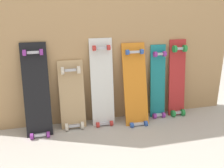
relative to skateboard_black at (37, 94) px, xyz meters
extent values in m
plane|color=#B2AAA0|center=(0.69, 0.07, -0.37)|extent=(12.00, 12.00, 0.00)
cube|color=tan|center=(0.69, 0.14, 0.44)|extent=(2.59, 0.04, 1.62)
cube|color=black|center=(0.00, 0.00, 0.00)|extent=(0.23, 0.23, 0.89)
cube|color=#B7B7BF|center=(0.00, -0.11, -0.35)|extent=(0.10, 0.04, 0.03)
cube|color=#B7B7BF|center=(0.00, 0.07, 0.36)|extent=(0.10, 0.04, 0.03)
cylinder|color=purple|center=(-0.07, -0.12, -0.35)|extent=(0.03, 0.05, 0.05)
cylinder|color=purple|center=(0.07, -0.12, -0.35)|extent=(0.03, 0.05, 0.05)
cylinder|color=purple|center=(-0.07, 0.05, 0.37)|extent=(0.03, 0.05, 0.05)
cylinder|color=purple|center=(0.07, 0.05, 0.37)|extent=(0.03, 0.05, 0.05)
cube|color=tan|center=(0.31, 0.05, -0.08)|extent=(0.24, 0.15, 0.70)
cube|color=#B7B7BF|center=(0.31, -0.03, -0.34)|extent=(0.11, 0.04, 0.03)
cube|color=#B7B7BF|center=(0.31, 0.07, 0.18)|extent=(0.11, 0.04, 0.03)
cylinder|color=beige|center=(0.24, -0.04, -0.34)|extent=(0.03, 0.07, 0.07)
cylinder|color=beige|center=(0.39, -0.04, -0.34)|extent=(0.03, 0.07, 0.07)
cylinder|color=beige|center=(0.24, 0.06, 0.18)|extent=(0.03, 0.07, 0.07)
cylinder|color=beige|center=(0.39, 0.06, 0.18)|extent=(0.03, 0.07, 0.07)
cube|color=silver|center=(0.61, 0.05, 0.01)|extent=(0.22, 0.15, 0.91)
cube|color=#B7B7BF|center=(0.61, -0.03, -0.35)|extent=(0.10, 0.04, 0.03)
cube|color=#B7B7BF|center=(0.61, 0.08, 0.37)|extent=(0.10, 0.04, 0.03)
cylinder|color=red|center=(0.54, -0.05, -0.35)|extent=(0.03, 0.05, 0.05)
cylinder|color=red|center=(0.67, -0.05, -0.35)|extent=(0.03, 0.05, 0.05)
cylinder|color=red|center=(0.54, 0.06, 0.38)|extent=(0.03, 0.05, 0.05)
cylinder|color=red|center=(0.67, 0.06, 0.38)|extent=(0.03, 0.05, 0.05)
cube|color=orange|center=(0.93, 0.00, -0.02)|extent=(0.23, 0.25, 0.85)
cube|color=#B7B7BF|center=(0.93, -0.12, -0.35)|extent=(0.10, 0.04, 0.03)
cube|color=#B7B7BF|center=(0.93, 0.07, 0.32)|extent=(0.10, 0.04, 0.03)
cylinder|color=#3359B2|center=(0.86, -0.13, -0.35)|extent=(0.03, 0.05, 0.05)
cylinder|color=#3359B2|center=(1.00, -0.13, -0.35)|extent=(0.03, 0.05, 0.05)
cylinder|color=#3359B2|center=(0.86, 0.05, 0.33)|extent=(0.03, 0.05, 0.05)
cylinder|color=#3359B2|center=(1.00, 0.05, 0.33)|extent=(0.03, 0.05, 0.05)
cube|color=#197A7F|center=(1.20, 0.07, -0.03)|extent=(0.16, 0.10, 0.82)
cube|color=#B7B7BF|center=(1.20, 0.01, -0.35)|extent=(0.07, 0.04, 0.03)
cube|color=#B7B7BF|center=(1.20, 0.08, 0.29)|extent=(0.07, 0.04, 0.03)
cylinder|color=purple|center=(1.15, -0.01, -0.35)|extent=(0.03, 0.05, 0.05)
cylinder|color=purple|center=(1.25, -0.01, -0.35)|extent=(0.03, 0.05, 0.05)
cylinder|color=purple|center=(1.15, 0.06, 0.29)|extent=(0.03, 0.05, 0.05)
cylinder|color=purple|center=(1.25, 0.06, 0.29)|extent=(0.03, 0.05, 0.05)
cube|color=#B22626|center=(1.41, 0.06, -0.01)|extent=(0.18, 0.12, 0.85)
cube|color=#B7B7BF|center=(1.41, 0.00, -0.34)|extent=(0.08, 0.04, 0.03)
cube|color=#B7B7BF|center=(1.41, 0.08, 0.33)|extent=(0.08, 0.04, 0.03)
cylinder|color=#268C3F|center=(1.35, -0.02, -0.34)|extent=(0.03, 0.07, 0.07)
cylinder|color=#268C3F|center=(1.46, -0.02, -0.34)|extent=(0.03, 0.07, 0.07)
cylinder|color=#268C3F|center=(1.35, 0.06, 0.33)|extent=(0.03, 0.07, 0.07)
cylinder|color=#268C3F|center=(1.46, 0.06, 0.33)|extent=(0.03, 0.07, 0.07)
camera|label=1|loc=(0.14, -2.18, 0.79)|focal=40.13mm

